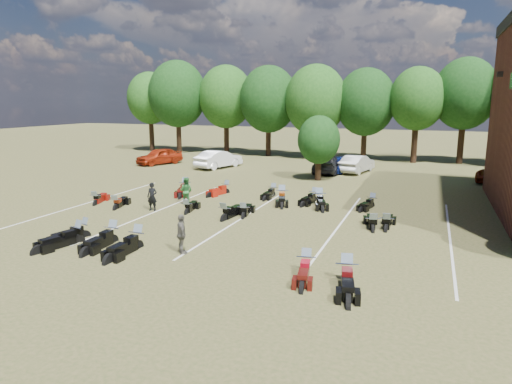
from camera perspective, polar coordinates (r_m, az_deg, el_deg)
The scene contains 34 objects.
ground at distance 20.21m, azimuth 3.03°, elevation -5.98°, with size 160.00×160.00×0.00m, color brown.
car_0 at distance 44.55m, azimuth -11.99°, elevation 4.40°, with size 1.83×4.54×1.55m, color #9B260E.
car_1 at distance 41.39m, azimuth -4.69°, elevation 4.12°, with size 1.69×4.85×1.60m, color silver.
car_2 at distance 42.69m, azimuth -5.04°, elevation 4.13°, with size 2.14×4.65×1.29m, color gray.
car_3 at distance 38.84m, azimuth 8.97°, elevation 3.44°, with size 2.05×5.05×1.46m, color black.
car_4 at distance 39.46m, azimuth 10.40°, elevation 3.45°, with size 1.62×4.04×1.38m, color #0B1751.
car_5 at distance 39.55m, azimuth 12.50°, elevation 3.47°, with size 1.58×4.53×1.49m, color #AAAAA5.
car_6 at distance 38.51m, azimuth 28.32°, elevation 2.14°, with size 2.45×5.31×1.48m, color #591505.
person_black at distance 25.86m, azimuth -12.85°, elevation -0.58°, with size 0.58×0.38×1.58m, color black.
person_green at distance 27.04m, azimuth -8.73°, elevation 0.13°, with size 0.78×0.61×1.61m, color #286A2D.
person_grey at distance 18.42m, azimuth -9.28°, elevation -5.22°, with size 0.95×0.40×1.62m, color #555249.
motorcycle_0 at distance 21.97m, azimuth -20.68°, elevation -5.29°, with size 0.70×2.21×1.23m, color black, non-canonical shape.
motorcycle_1 at distance 21.24m, azimuth -21.41°, elevation -5.92°, with size 0.78×2.45×1.36m, color black, non-canonical shape.
motorcycle_2 at distance 20.74m, azimuth -17.50°, elevation -6.06°, with size 0.78×2.45×1.36m, color black, non-canonical shape.
motorcycle_3 at distance 19.66m, azimuth -14.61°, elevation -6.86°, with size 0.80×2.51×1.40m, color black, non-canonical shape.
motorcycle_5 at distance 15.95m, azimuth 11.20°, elevation -11.07°, with size 0.79×2.47×1.38m, color black, non-canonical shape.
motorcycle_6 at distance 16.58m, azimuth 6.25°, elevation -10.03°, with size 0.70×2.20×1.23m, color #430D09, non-canonical shape.
motorcycle_7 at distance 28.35m, azimuth -19.41°, elevation -1.54°, with size 0.67×2.10×1.17m, color maroon, non-canonical shape.
motorcycle_8 at distance 26.85m, azimuth -17.12°, elevation -2.09°, with size 0.67×2.12×1.18m, color black, non-canonical shape.
motorcycle_9 at distance 24.97m, azimuth -8.63°, elevation -2.71°, with size 0.65×2.05×1.14m, color black, non-canonical shape.
motorcycle_10 at distance 23.42m, azimuth -3.96°, elevation -3.55°, with size 0.75×2.37×1.32m, color black, non-canonical shape.
motorcycle_11 at distance 23.83m, azimuth -1.57°, elevation -3.26°, with size 0.67×2.11×1.18m, color black, non-canonical shape.
motorcycle_12 at distance 22.13m, azimuth 14.36°, elevation -4.78°, with size 0.71×2.24×1.25m, color black, non-canonical shape.
motorcycle_13 at distance 22.36m, azimuth 15.93°, elevation -4.70°, with size 0.70×2.21×1.23m, color black, non-canonical shape.
motorcycle_14 at distance 30.63m, azimuth -8.83°, elevation -0.08°, with size 0.80×2.52×1.41m, color #4D0C0B, non-canonical shape.
motorcycle_15 at distance 30.14m, azimuth -3.78°, elevation -0.16°, with size 0.69×2.17×1.21m, color #9B170B, non-canonical shape.
motorcycle_16 at distance 29.25m, azimuth 2.14°, elevation -0.50°, with size 0.66×2.06×1.15m, color black, non-canonical shape.
motorcycle_17 at distance 27.72m, azimuth 3.25°, elevation -1.18°, with size 0.79×2.48×1.38m, color black, non-canonical shape.
motorcycle_18 at distance 27.10m, azimuth 7.90°, elevation -1.56°, with size 0.78×2.45×1.37m, color black, non-canonical shape.
motorcycle_19 at distance 27.83m, azimuth 7.24°, elevation -1.20°, with size 0.69×2.17×1.21m, color black, non-canonical shape.
motorcycle_20 at distance 27.05m, azimuth 14.25°, elevation -1.83°, with size 0.65×2.03×1.13m, color black, non-canonical shape.
tree_line at distance 47.86m, azimuth 12.94°, elevation 11.48°, with size 56.00×6.00×9.79m.
young_tree_midfield at distance 34.90m, azimuth 7.86°, elevation 6.48°, with size 3.20×3.20×4.70m.
parking_lines at distance 23.92m, azimuth -1.60°, elevation -3.19°, with size 20.10×14.00×0.01m.
Camera 1 is at (5.90, -18.36, 6.05)m, focal length 32.00 mm.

